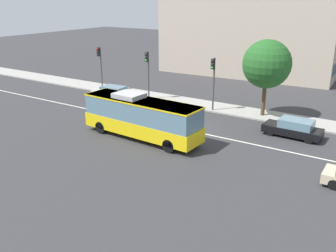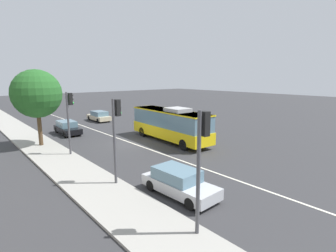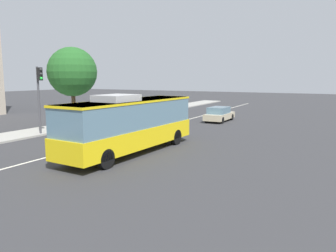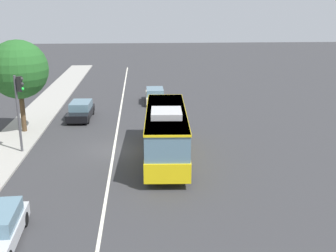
% 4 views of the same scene
% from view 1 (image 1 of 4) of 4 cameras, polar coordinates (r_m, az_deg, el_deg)
% --- Properties ---
extents(ground_plane, '(160.00, 160.00, 0.00)m').
position_cam_1_polar(ground_plane, '(31.04, 2.41, -0.54)').
color(ground_plane, '#333335').
extents(sidewalk_kerb, '(80.00, 3.24, 0.14)m').
position_cam_1_polar(sidewalk_kerb, '(37.15, 8.06, 2.78)').
color(sidewalk_kerb, '#9E9B93').
rests_on(sidewalk_kerb, ground_plane).
extents(lane_centre_line, '(76.00, 0.16, 0.01)m').
position_cam_1_polar(lane_centre_line, '(31.04, 2.41, -0.53)').
color(lane_centre_line, silver).
rests_on(lane_centre_line, ground_plane).
extents(transit_bus, '(10.11, 3.01, 3.46)m').
position_cam_1_polar(transit_bus, '(28.69, -4.16, 1.55)').
color(transit_bus, yellow).
rests_on(transit_bus, ground_plane).
extents(sedan_silver, '(4.58, 2.02, 1.46)m').
position_cam_1_polar(sedan_silver, '(40.41, -8.57, 5.08)').
color(sedan_silver, '#B7BABF').
rests_on(sedan_silver, ground_plane).
extents(sedan_black, '(4.56, 1.95, 1.46)m').
position_cam_1_polar(sedan_black, '(30.85, 18.83, -0.31)').
color(sedan_black, black).
rests_on(sedan_black, ground_plane).
extents(traffic_light_near_corner, '(0.34, 0.62, 5.20)m').
position_cam_1_polar(traffic_light_near_corner, '(35.22, 7.00, 7.77)').
color(traffic_light_near_corner, '#47474C').
rests_on(traffic_light_near_corner, ground_plane).
extents(traffic_light_mid_block, '(0.34, 0.62, 5.20)m').
position_cam_1_polar(traffic_light_mid_block, '(43.36, -10.49, 9.78)').
color(traffic_light_mid_block, '#47474C').
rests_on(traffic_light_mid_block, ground_plane).
extents(traffic_light_far_corner, '(0.34, 0.62, 5.20)m').
position_cam_1_polar(traffic_light_far_corner, '(39.14, -3.17, 9.06)').
color(traffic_light_far_corner, '#47474C').
rests_on(traffic_light_far_corner, ground_plane).
extents(street_tree_kerbside_left, '(4.34, 4.34, 7.06)m').
position_cam_1_polar(street_tree_kerbside_left, '(34.37, 15.01, 9.20)').
color(street_tree_kerbside_left, '#4C3823').
rests_on(street_tree_kerbside_left, ground_plane).
extents(office_block_background, '(24.40, 14.13, 17.00)m').
position_cam_1_polar(office_block_background, '(55.96, 13.18, 16.81)').
color(office_block_background, '#B7A893').
rests_on(office_block_background, ground_plane).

